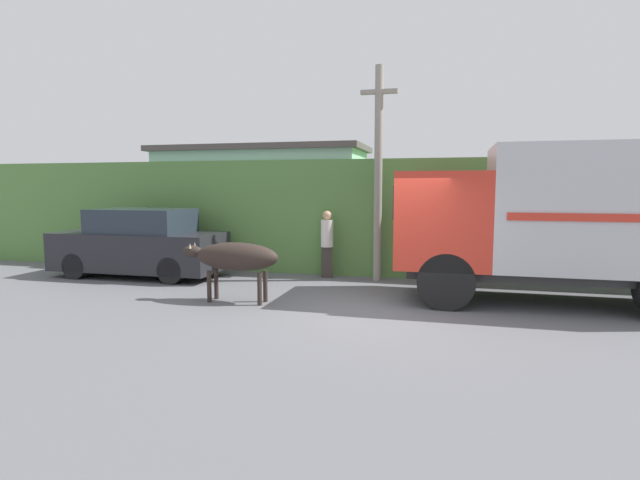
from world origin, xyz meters
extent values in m
plane|color=slate|center=(0.00, 0.00, 0.00)|extent=(60.00, 60.00, 0.00)
cube|color=#568442|center=(0.00, 6.44, 1.53)|extent=(32.00, 5.75, 3.05)
cube|color=#8CC69E|center=(-4.18, 4.81, 1.68)|extent=(5.92, 2.40, 3.35)
cube|color=#4C4742|center=(-4.18, 4.81, 3.43)|extent=(6.22, 2.70, 0.16)
cube|color=#2D2D2D|center=(3.24, 1.48, 0.64)|extent=(5.57, 1.83, 0.18)
cube|color=red|center=(1.12, 1.48, 1.68)|extent=(1.82, 2.29, 1.91)
cube|color=#232D38|center=(0.20, 1.48, 2.02)|extent=(0.04, 1.95, 0.67)
cube|color=#BCBCC1|center=(4.15, 1.48, 1.93)|extent=(4.24, 2.29, 2.41)
cube|color=red|center=(4.15, 0.32, 1.81)|extent=(3.81, 0.03, 0.14)
cylinder|color=black|center=(1.21, 0.59, 0.55)|extent=(1.09, 0.50, 1.09)
ellipsoid|color=#2D231E|center=(-2.90, 0.07, 0.93)|extent=(1.76, 0.58, 0.58)
ellipsoid|color=#2D231E|center=(-3.89, 0.07, 1.01)|extent=(0.43, 0.25, 0.25)
cone|color=#B7AD93|center=(-3.89, -0.02, 1.13)|extent=(0.06, 0.06, 0.11)
cone|color=#B7AD93|center=(-3.89, 0.17, 1.13)|extent=(0.06, 0.06, 0.11)
cylinder|color=#2D231E|center=(-3.44, -0.09, 0.32)|extent=(0.09, 0.09, 0.65)
cylinder|color=#2D231E|center=(-3.44, 0.23, 0.32)|extent=(0.09, 0.09, 0.65)
cylinder|color=#2D231E|center=(-2.35, -0.09, 0.32)|extent=(0.09, 0.09, 0.65)
cylinder|color=#2D231E|center=(-2.35, 0.23, 0.32)|extent=(0.09, 0.09, 0.65)
cube|color=#232328|center=(-6.59, 2.18, 0.67)|extent=(4.40, 1.71, 0.97)
cube|color=#232D38|center=(-6.48, 2.18, 1.46)|extent=(2.42, 1.57, 0.62)
cylinder|color=black|center=(-7.95, 1.46, 0.33)|extent=(0.66, 0.27, 0.66)
cylinder|color=black|center=(-5.22, 1.46, 0.33)|extent=(0.66, 0.27, 0.66)
cube|color=#38332D|center=(-1.78, 3.20, 0.40)|extent=(0.31, 0.25, 0.80)
cylinder|color=silver|center=(-1.78, 3.20, 1.15)|extent=(0.40, 0.40, 0.70)
sphere|color=tan|center=(-1.78, 3.20, 1.61)|extent=(0.23, 0.23, 0.23)
cylinder|color=gray|center=(-0.48, 3.18, 2.63)|extent=(0.20, 0.20, 5.26)
cube|color=gray|center=(-0.48, 3.18, 4.63)|extent=(0.90, 0.16, 0.10)
camera|label=1|loc=(1.22, -9.17, 2.34)|focal=28.00mm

